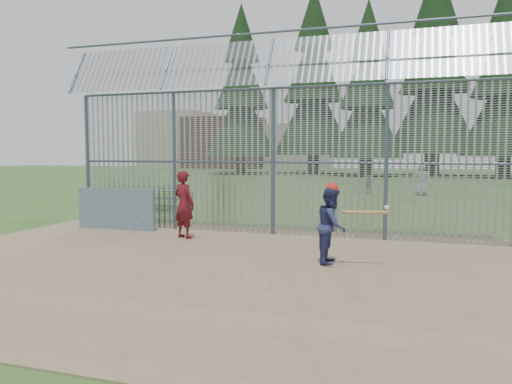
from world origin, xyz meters
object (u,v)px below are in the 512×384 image
(trash_can, at_px, (329,216))
(bleacher, at_px, (156,199))
(onlooker, at_px, (184,204))
(batter, at_px, (332,225))
(dugout_wall, at_px, (116,209))

(trash_can, bearing_deg, bleacher, 158.27)
(onlooker, distance_m, trash_can, 4.43)
(batter, xyz_separation_m, bleacher, (-8.31, 7.60, -0.38))
(dugout_wall, bearing_deg, onlooker, -15.65)
(batter, bearing_deg, dugout_wall, 68.04)
(dugout_wall, distance_m, onlooker, 2.66)
(dugout_wall, xyz_separation_m, onlooker, (2.55, -0.71, 0.29))
(dugout_wall, height_order, bleacher, dugout_wall)
(batter, height_order, trash_can, batter)
(dugout_wall, relative_size, batter, 1.62)
(batter, relative_size, trash_can, 1.89)
(trash_can, height_order, bleacher, trash_can)
(dugout_wall, distance_m, batter, 7.18)
(onlooker, bearing_deg, dugout_wall, 4.37)
(onlooker, xyz_separation_m, trash_can, (3.34, 2.87, -0.53))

